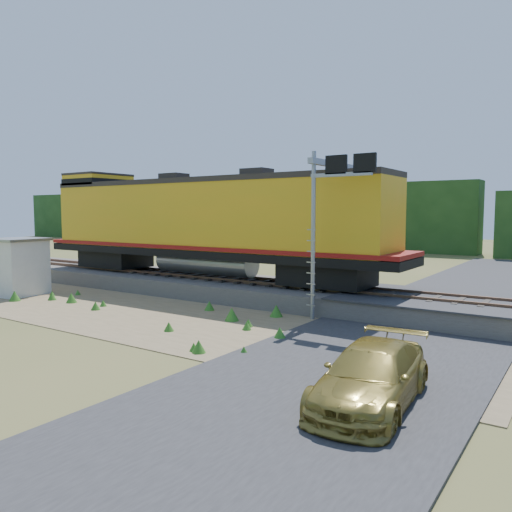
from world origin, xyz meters
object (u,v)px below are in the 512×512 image
Objects in this scene: signal_gantry at (345,195)px; car at (371,376)px; locomotive at (201,222)px; shed at (17,267)px.

signal_gantry is 11.21m from car.
signal_gantry is at bearing -4.40° from locomotive.
car is at bearing -62.39° from signal_gantry.
shed is 0.44× the size of signal_gantry.
signal_gantry reaches higher than shed.
shed is 0.64× the size of car.
car is (20.21, -3.81, -0.82)m from shed.
signal_gantry is at bearing 112.87° from car.
signal_gantry is (8.40, -0.65, 1.22)m from locomotive.
locomotive reaches higher than signal_gantry.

